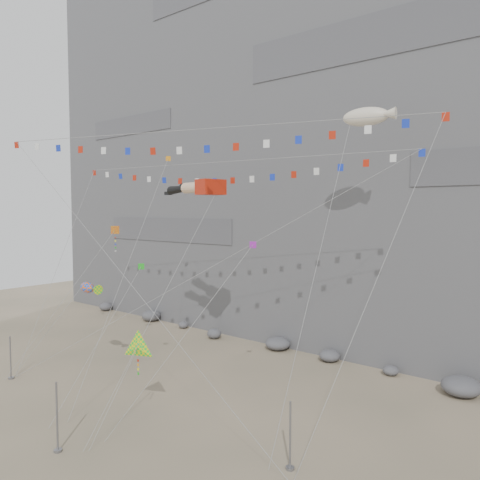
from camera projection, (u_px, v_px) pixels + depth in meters
The scene contains 16 objects.
ground at pixel (151, 402), 35.41m from camera, with size 120.00×120.00×0.00m, color tan.
cliff at pixel (346, 126), 58.66m from camera, with size 80.00×28.00×50.00m, color slate.
talus_boulders at pixel (278, 344), 48.57m from camera, with size 60.00×3.00×1.20m, color slate, non-canonical shape.
anchor_pole_left at pixel (11, 358), 40.08m from camera, with size 0.12×0.12×3.72m, color slate.
anchor_pole_center at pixel (57, 417), 27.93m from camera, with size 0.12×0.12×4.28m, color slate.
anchor_pole_right at pixel (290, 436), 26.03m from camera, with size 0.12×0.12×3.90m, color slate.
legs_kite at pixel (197, 188), 40.28m from camera, with size 8.46×15.88×21.38m.
flag_banner_upper at pixel (223, 162), 41.22m from camera, with size 33.07×14.93×26.03m.
flag_banner_lower at pixel (193, 130), 34.35m from camera, with size 32.52×10.55×24.03m.
harlequin_kite at pixel (114, 231), 43.40m from camera, with size 4.57×9.71×15.83m.
fish_windsock at pixel (87, 288), 41.66m from camera, with size 6.19×5.46×9.83m.
delta_kite at pixel (138, 348), 31.61m from camera, with size 2.36×5.15×7.20m.
blimp_windsock at pixel (366, 117), 36.39m from camera, with size 4.55×15.42×26.06m.
small_kite_a at pixel (166, 165), 43.11m from camera, with size 4.70×13.78×23.69m.
small_kite_b at pixel (250, 248), 32.85m from camera, with size 5.06×10.02×15.90m.
small_kite_c at pixel (140, 269), 38.29m from camera, with size 2.21×9.83×13.54m.
Camera 1 is at (26.97, -22.64, 14.51)m, focal length 35.00 mm.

